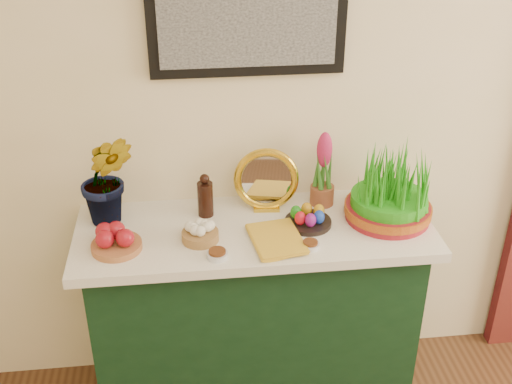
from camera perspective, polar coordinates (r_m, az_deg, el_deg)
sideboard at (r=2.80m, az=-0.12°, el=-11.12°), size 1.30×0.45×0.85m
tablecloth at (r=2.53m, az=-0.13°, el=-3.41°), size 1.40×0.55×0.04m
hyacinth_green at (r=2.49m, az=-13.25°, el=2.39°), size 0.27×0.23×0.51m
apple_bowl at (r=2.42m, az=-12.34°, el=-4.20°), size 0.25×0.25×0.09m
garlic_basket at (r=2.43m, az=-4.99°, el=-3.64°), size 0.17×0.17×0.08m
vinegar_cruet at (r=2.56m, az=-4.53°, el=-0.47°), size 0.06×0.06×0.18m
mirror at (r=2.58m, az=0.92°, el=1.04°), size 0.27×0.09×0.27m
book at (r=2.39m, az=-0.28°, el=-4.49°), size 0.20×0.26×0.03m
spice_dish_left at (r=2.34m, az=-3.46°, el=-5.54°), size 0.08×0.08×0.03m
spice_dish_right at (r=2.40m, az=4.85°, el=-4.69°), size 0.07×0.07×0.03m
egg_plate at (r=2.52m, az=4.67°, el=-2.35°), size 0.19×0.19×0.08m
hyacinth_pink at (r=2.62m, az=5.99°, el=1.74°), size 0.10×0.10×0.32m
wheatgrass_sabzeh at (r=2.56m, az=11.81°, el=0.11°), size 0.35×0.35×0.28m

